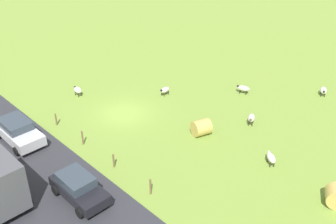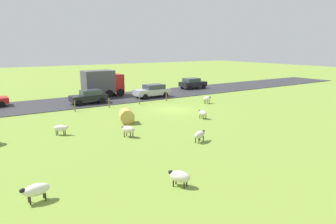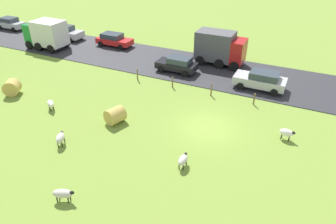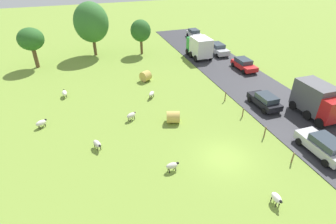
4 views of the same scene
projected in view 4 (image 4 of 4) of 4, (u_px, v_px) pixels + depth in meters
The scene contains 25 objects.
ground_plane at pixel (224, 158), 21.95m from camera, with size 160.00×160.00×0.00m, color olive.
road_strip at pixel (319, 135), 24.63m from camera, with size 8.00×80.00×0.06m, color #2D2D33.
sheep_0 at pixel (131, 115), 26.55m from camera, with size 1.15×0.92×0.82m.
sheep_1 at pixel (64, 93), 30.80m from camera, with size 0.59×1.23×0.79m.
sheep_2 at pixel (97, 144), 22.69m from camera, with size 0.83×1.23×0.76m.
sheep_3 at pixel (41, 123), 25.50m from camera, with size 1.14×0.97×0.76m.
sheep_4 at pixel (152, 94), 30.60m from camera, with size 0.99×1.11×0.77m.
sheep_5 at pixel (277, 198), 17.69m from camera, with size 0.55×1.03×0.81m.
sheep_6 at pixel (172, 166), 20.41m from camera, with size 1.07×0.52×0.75m.
hay_bale_0 at pixel (173, 117), 26.18m from camera, with size 1.20×1.20×1.26m, color tan.
hay_bale_1 at pixel (146, 76), 34.59m from camera, with size 1.32×1.32×1.03m, color tan.
tree_0 at pixel (141, 31), 42.09m from camera, with size 3.20×3.20×5.50m.
tree_1 at pixel (31, 39), 36.91m from camera, with size 3.55×3.55×5.68m.
tree_2 at pixel (91, 22), 40.87m from camera, with size 5.30×5.30×8.23m.
fence_post_0 at pixel (293, 158), 21.18m from camera, with size 0.12×0.12×1.00m, color brown.
fence_post_1 at pixel (265, 132), 24.09m from camera, with size 0.12×0.12×1.12m, color brown.
fence_post_2 at pixel (243, 113), 27.06m from camera, with size 0.12×0.12×1.02m, color brown.
fence_post_3 at pixel (225, 96), 29.97m from camera, with size 0.12×0.12×1.12m, color brown.
truck_0 at pixel (317, 100), 26.62m from camera, with size 2.69×4.96×3.34m.
truck_1 at pixel (200, 47), 41.52m from camera, with size 2.82×4.64×3.24m.
car_0 at pixel (265, 100), 28.59m from camera, with size 2.00×4.00×1.51m.
car_1 at pixel (218, 49), 43.47m from camera, with size 2.13×4.59×1.66m.
car_2 at pixel (244, 64), 37.76m from camera, with size 2.09×4.33×1.49m.
car_4 at pixel (194, 34), 51.53m from camera, with size 2.01×3.99×1.58m.
car_5 at pixel (323, 145), 21.92m from camera, with size 2.15×4.44×1.61m.
Camera 4 is at (-9.80, -14.42, 14.63)m, focal length 28.45 mm.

